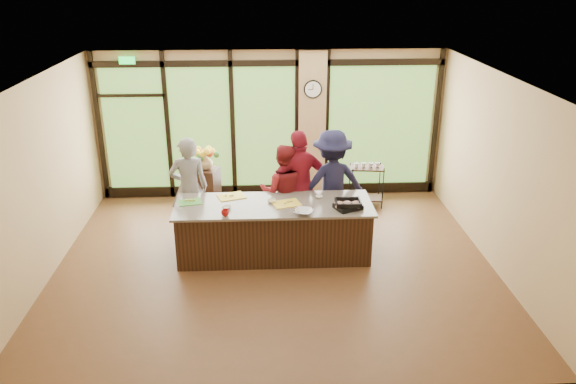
{
  "coord_description": "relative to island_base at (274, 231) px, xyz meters",
  "views": [
    {
      "loc": [
        -0.18,
        -8.04,
        4.52
      ],
      "look_at": [
        0.24,
        0.4,
        1.09
      ],
      "focal_mm": 35.0,
      "sensor_mm": 36.0,
      "label": 1
    }
  ],
  "objects": [
    {
      "name": "flower_stand",
      "position": [
        -1.25,
        1.88,
        -0.0
      ],
      "size": [
        0.54,
        0.54,
        0.88
      ],
      "primitive_type": "cube",
      "rotation": [
        0.0,
        0.0,
        -0.29
      ],
      "color": "black",
      "rests_on": "floor"
    },
    {
      "name": "right_wall",
      "position": [
        3.5,
        -0.3,
        1.06
      ],
      "size": [
        0.0,
        6.0,
        6.0
      ],
      "primitive_type": "plane",
      "rotation": [
        1.57,
        0.0,
        -1.57
      ],
      "color": "tan",
      "rests_on": "floor"
    },
    {
      "name": "cook_midleft",
      "position": [
        0.19,
        0.7,
        0.41
      ],
      "size": [
        0.9,
        0.73,
        1.71
      ],
      "primitive_type": "imported",
      "rotation": [
        0.0,
        0.0,
        3.03
      ],
      "color": "maroon",
      "rests_on": "floor"
    },
    {
      "name": "red_ramekin",
      "position": [
        -0.76,
        -0.42,
        0.53
      ],
      "size": [
        0.14,
        0.14,
        0.1
      ],
      "primitive_type": "imported",
      "rotation": [
        0.0,
        0.0,
        -0.14
      ],
      "color": "#A01010",
      "rests_on": "countertop"
    },
    {
      "name": "left_wall",
      "position": [
        -3.5,
        -0.3,
        1.06
      ],
      "size": [
        0.0,
        6.0,
        6.0
      ],
      "primitive_type": "plane",
      "rotation": [
        1.57,
        0.0,
        1.57
      ],
      "color": "tan",
      "rests_on": "floor"
    },
    {
      "name": "countertop",
      "position": [
        0.0,
        0.0,
        0.46
      ],
      "size": [
        3.2,
        1.1,
        0.04
      ],
      "primitive_type": "cube",
      "color": "slate",
      "rests_on": "island_base"
    },
    {
      "name": "flower_vase",
      "position": [
        -1.25,
        1.88,
        0.58
      ],
      "size": [
        0.33,
        0.33,
        0.29
      ],
      "primitive_type": "imported",
      "rotation": [
        0.0,
        0.0,
        -0.2
      ],
      "color": "#9A8054",
      "rests_on": "flower_stand"
    },
    {
      "name": "cook_midright",
      "position": [
        0.48,
        0.75,
        0.53
      ],
      "size": [
        1.23,
        0.88,
        1.93
      ],
      "primitive_type": "imported",
      "rotation": [
        0.0,
        0.0,
        3.55
      ],
      "color": "maroon",
      "rests_on": "floor"
    },
    {
      "name": "mixing_bowl",
      "position": [
        0.45,
        -0.42,
        0.52
      ],
      "size": [
        0.36,
        0.36,
        0.07
      ],
      "primitive_type": "imported",
      "rotation": [
        0.0,
        0.0,
        -0.27
      ],
      "color": "silver",
      "rests_on": "countertop"
    },
    {
      "name": "roasting_pan",
      "position": [
        1.18,
        -0.24,
        0.52
      ],
      "size": [
        0.49,
        0.45,
        0.07
      ],
      "primitive_type": "cube",
      "rotation": [
        0.0,
        0.0,
        0.42
      ],
      "color": "black",
      "rests_on": "countertop"
    },
    {
      "name": "ceiling",
      "position": [
        0.0,
        -0.3,
        2.56
      ],
      "size": [
        7.0,
        7.0,
        0.0
      ],
      "primitive_type": "plane",
      "rotation": [
        3.14,
        0.0,
        0.0
      ],
      "color": "silver",
      "rests_on": "back_wall"
    },
    {
      "name": "back_wall",
      "position": [
        0.0,
        2.7,
        1.06
      ],
      "size": [
        7.0,
        0.0,
        7.0
      ],
      "primitive_type": "plane",
      "rotation": [
        1.57,
        0.0,
        0.0
      ],
      "color": "tan",
      "rests_on": "floor"
    },
    {
      "name": "wall_clock",
      "position": [
        0.85,
        2.57,
        1.81
      ],
      "size": [
        0.36,
        0.04,
        0.36
      ],
      "color": "black",
      "rests_on": "window_wall"
    },
    {
      "name": "cutting_board_left",
      "position": [
        -1.37,
        0.14,
        0.49
      ],
      "size": [
        0.43,
        0.36,
        0.01
      ],
      "primitive_type": "cube",
      "rotation": [
        0.0,
        0.0,
        0.24
      ],
      "color": "#409134",
      "rests_on": "countertop"
    },
    {
      "name": "prep_bowl_near",
      "position": [
        -0.75,
        -0.15,
        0.5
      ],
      "size": [
        0.17,
        0.17,
        0.04
      ],
      "primitive_type": "imported",
      "rotation": [
        0.0,
        0.0,
        0.22
      ],
      "color": "white",
      "rests_on": "countertop"
    },
    {
      "name": "prep_bowl_far",
      "position": [
        0.77,
        0.24,
        0.49
      ],
      "size": [
        0.14,
        0.14,
        0.03
      ],
      "primitive_type": "imported",
      "rotation": [
        0.0,
        0.0,
        0.22
      ],
      "color": "white",
      "rests_on": "countertop"
    },
    {
      "name": "island_base",
      "position": [
        0.0,
        0.0,
        0.0
      ],
      "size": [
        3.1,
        1.0,
        0.88
      ],
      "primitive_type": "cube",
      "color": "black",
      "rests_on": "floor"
    },
    {
      "name": "floor",
      "position": [
        0.0,
        -0.3,
        -0.44
      ],
      "size": [
        7.0,
        7.0,
        0.0
      ],
      "primitive_type": "plane",
      "color": "brown",
      "rests_on": "ground"
    },
    {
      "name": "cook_left",
      "position": [
        -1.45,
        0.79,
        0.47
      ],
      "size": [
        0.73,
        0.54,
        1.83
      ],
      "primitive_type": "imported",
      "rotation": [
        0.0,
        0.0,
        3.3
      ],
      "color": "slate",
      "rests_on": "floor"
    },
    {
      "name": "cutting_board_right",
      "position": [
        0.21,
        -0.0,
        0.49
      ],
      "size": [
        0.51,
        0.43,
        0.01
      ],
      "primitive_type": "cube",
      "rotation": [
        0.0,
        0.0,
        0.27
      ],
      "color": "yellow",
      "rests_on": "countertop"
    },
    {
      "name": "prep_bowl_mid",
      "position": [
        -0.03,
        0.07,
        0.5
      ],
      "size": [
        0.19,
        0.19,
        0.04
      ],
      "primitive_type": "imported",
      "rotation": [
        0.0,
        0.0,
        0.4
      ],
      "color": "white",
      "rests_on": "countertop"
    },
    {
      "name": "bar_cart",
      "position": [
        1.89,
        1.97,
        0.11
      ],
      "size": [
        0.7,
        0.45,
        0.91
      ],
      "rotation": [
        0.0,
        0.0,
        -0.11
      ],
      "color": "black",
      "rests_on": "floor"
    },
    {
      "name": "window_wall",
      "position": [
        0.16,
        2.65,
        0.95
      ],
      "size": [
        6.9,
        0.12,
        3.0
      ],
      "color": "tan",
      "rests_on": "floor"
    },
    {
      "name": "cook_right",
      "position": [
        1.04,
        0.81,
        0.52
      ],
      "size": [
        1.36,
        0.95,
        1.91
      ],
      "primitive_type": "imported",
      "rotation": [
        0.0,
        0.0,
        3.35
      ],
      "color": "#171732",
      "rests_on": "floor"
    },
    {
      "name": "cutting_board_center",
      "position": [
        -0.7,
        0.35,
        0.49
      ],
      "size": [
        0.52,
        0.45,
        0.01
      ],
      "primitive_type": "cube",
      "rotation": [
        0.0,
        0.0,
        0.33
      ],
      "color": "yellow",
      "rests_on": "countertop"
    }
  ]
}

